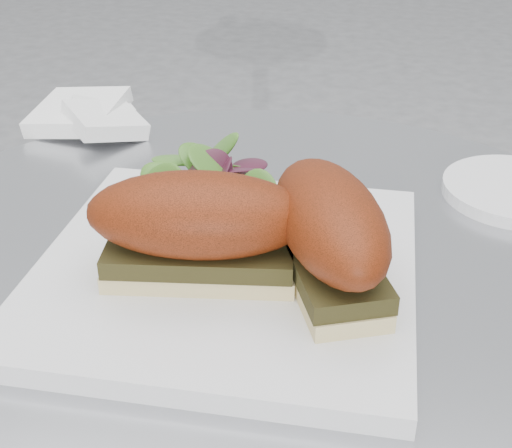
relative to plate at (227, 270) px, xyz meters
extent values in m
cylinder|color=#A9ABB0|center=(0.02, 0.01, -0.02)|extent=(0.70, 0.70, 0.02)
cube|color=silver|center=(0.00, 0.00, 0.00)|extent=(0.29, 0.29, 0.02)
cube|color=#D5B985|center=(-0.01, -0.02, 0.01)|extent=(0.14, 0.07, 0.01)
cube|color=black|center=(-0.01, -0.02, 0.03)|extent=(0.14, 0.08, 0.01)
ellipsoid|color=#681F09|center=(-0.01, -0.02, 0.06)|extent=(0.17, 0.09, 0.06)
cube|color=#D5B985|center=(0.08, -0.01, 0.01)|extent=(0.10, 0.14, 0.01)
cube|color=black|center=(0.08, -0.01, 0.03)|extent=(0.10, 0.14, 0.01)
ellipsoid|color=#681F09|center=(0.08, -0.01, 0.06)|extent=(0.12, 0.17, 0.06)
camera|label=1|loc=(0.11, -0.43, 0.30)|focal=50.00mm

